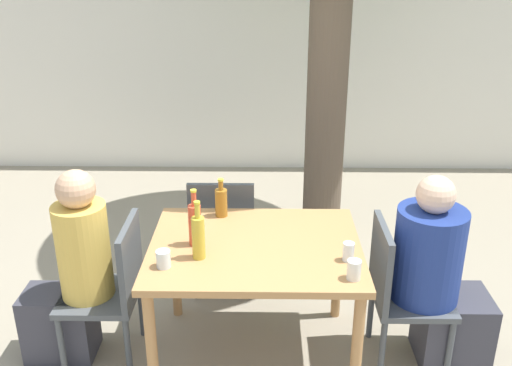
% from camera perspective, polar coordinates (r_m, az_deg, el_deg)
% --- Properties ---
extents(ground_plane, '(30.00, 30.00, 0.00)m').
position_cam_1_polar(ground_plane, '(3.64, -0.08, -16.78)').
color(ground_plane, gray).
extents(cafe_building_wall, '(10.00, 0.08, 2.80)m').
position_cam_1_polar(cafe_building_wall, '(6.15, 0.43, 14.00)').
color(cafe_building_wall, white).
rests_on(cafe_building_wall, ground_plane).
extents(dining_table_front, '(1.19, 0.95, 0.76)m').
position_cam_1_polar(dining_table_front, '(3.26, -0.08, -7.58)').
color(dining_table_front, '#B27F4C').
rests_on(dining_table_front, ground_plane).
extents(patio_chair_0, '(0.44, 0.44, 0.88)m').
position_cam_1_polar(patio_chair_0, '(3.46, -14.07, -9.81)').
color(patio_chair_0, '#474C51').
rests_on(patio_chair_0, ground_plane).
extents(patio_chair_1, '(0.44, 0.44, 0.88)m').
position_cam_1_polar(patio_chair_1, '(3.44, 14.01, -10.04)').
color(patio_chair_1, '#474C51').
rests_on(patio_chair_1, ground_plane).
extents(patio_chair_2, '(0.44, 0.44, 0.88)m').
position_cam_1_polar(patio_chair_2, '(3.98, -3.34, -4.65)').
color(patio_chair_2, '#474C51').
rests_on(patio_chair_2, ground_plane).
extents(person_seated_0, '(0.55, 0.30, 1.21)m').
position_cam_1_polar(person_seated_0, '(3.51, -17.89, -9.03)').
color(person_seated_0, '#383842').
rests_on(person_seated_0, ground_plane).
extents(person_seated_1, '(0.59, 0.39, 1.18)m').
position_cam_1_polar(person_seated_1, '(3.48, 17.78, -9.30)').
color(person_seated_1, '#383842').
rests_on(person_seated_1, ground_plane).
extents(oil_cruet_0, '(0.07, 0.07, 0.33)m').
position_cam_1_polar(oil_cruet_0, '(3.04, -5.79, -5.32)').
color(oil_cruet_0, gold).
rests_on(oil_cruet_0, dining_table_front).
extents(amber_bottle_1, '(0.08, 0.08, 0.25)m').
position_cam_1_polar(amber_bottle_1, '(3.51, -3.50, -1.87)').
color(amber_bottle_1, '#9E661E').
rests_on(amber_bottle_1, dining_table_front).
extents(soda_bottle_2, '(0.07, 0.07, 0.33)m').
position_cam_1_polar(soda_bottle_2, '(3.18, -6.13, -4.02)').
color(soda_bottle_2, '#DB4C2D').
rests_on(soda_bottle_2, dining_table_front).
extents(drinking_glass_0, '(0.07, 0.07, 0.10)m').
position_cam_1_polar(drinking_glass_0, '(2.92, 9.77, -8.55)').
color(drinking_glass_0, silver).
rests_on(drinking_glass_0, dining_table_front).
extents(drinking_glass_1, '(0.08, 0.08, 0.09)m').
position_cam_1_polar(drinking_glass_1, '(3.02, -9.24, -7.51)').
color(drinking_glass_1, silver).
rests_on(drinking_glass_1, dining_table_front).
extents(drinking_glass_2, '(0.06, 0.06, 0.10)m').
position_cam_1_polar(drinking_glass_2, '(3.08, 9.23, -6.79)').
color(drinking_glass_2, white).
rests_on(drinking_glass_2, dining_table_front).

